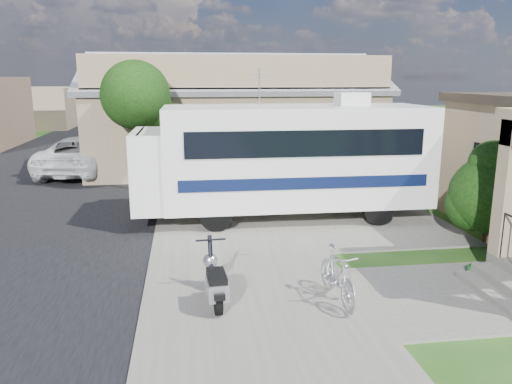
{
  "coord_description": "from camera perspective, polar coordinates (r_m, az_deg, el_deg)",
  "views": [
    {
      "loc": [
        -2.13,
        -8.98,
        3.97
      ],
      "look_at": [
        -0.5,
        2.5,
        1.3
      ],
      "focal_mm": 35.0,
      "sensor_mm": 36.0,
      "label": 1
    }
  ],
  "objects": [
    {
      "name": "ground",
      "position": [
        10.05,
        4.91,
        -10.35
      ],
      "size": [
        120.0,
        120.0,
        0.0
      ],
      "primitive_type": "plane",
      "color": "#1B4011"
    },
    {
      "name": "street_slab",
      "position": [
        20.12,
        -23.39,
        0.53
      ],
      "size": [
        9.0,
        80.0,
        0.02
      ],
      "primitive_type": "cube",
      "color": "black",
      "rests_on": "ground"
    },
    {
      "name": "sidewalk_slab",
      "position": [
        19.42,
        -4.58,
        1.22
      ],
      "size": [
        4.0,
        80.0,
        0.06
      ],
      "primitive_type": "cube",
      "color": "#605F56",
      "rests_on": "ground"
    },
    {
      "name": "driveway_slab",
      "position": [
        14.51,
        6.73,
        -2.9
      ],
      "size": [
        7.0,
        6.0,
        0.05
      ],
      "primitive_type": "cube",
      "color": "#605F56",
      "rests_on": "ground"
    },
    {
      "name": "walk_slab",
      "position": [
        10.28,
        23.07,
        -10.71
      ],
      "size": [
        4.0,
        3.0,
        0.05
      ],
      "primitive_type": "cube",
      "color": "#605F56",
      "rests_on": "ground"
    },
    {
      "name": "warehouse",
      "position": [
        23.13,
        -2.8,
        8.03
      ],
      "size": [
        12.5,
        8.4,
        5.04
      ],
      "color": "#76644A",
      "rests_on": "ground"
    },
    {
      "name": "distant_bldg_near",
      "position": [
        44.93,
        -25.03,
        8.74
      ],
      "size": [
        8.0,
        7.0,
        3.2
      ],
      "primitive_type": "cube",
      "color": "#76644A",
      "rests_on": "ground"
    },
    {
      "name": "street_tree_a",
      "position": [
        18.12,
        -13.26,
        10.34
      ],
      "size": [
        2.44,
        2.4,
        4.58
      ],
      "color": "black",
      "rests_on": "ground"
    },
    {
      "name": "street_tree_b",
      "position": [
        28.08,
        -11.52,
        11.53
      ],
      "size": [
        2.44,
        2.4,
        4.73
      ],
      "color": "black",
      "rests_on": "ground"
    },
    {
      "name": "street_tree_c",
      "position": [
        37.08,
        -10.72,
        11.41
      ],
      "size": [
        2.44,
        2.4,
        4.42
      ],
      "color": "black",
      "rests_on": "ground"
    },
    {
      "name": "motorhome",
      "position": [
        14.12,
        3.34,
        4.09
      ],
      "size": [
        8.2,
        2.74,
        4.19
      ],
      "rotation": [
        0.0,
        0.0,
        -0.01
      ],
      "color": "silver",
      "rests_on": "ground"
    },
    {
      "name": "shrub",
      "position": [
        13.29,
        25.23,
        0.1
      ],
      "size": [
        2.06,
        1.97,
        2.53
      ],
      "color": "black",
      "rests_on": "ground"
    },
    {
      "name": "scooter",
      "position": [
        8.93,
        -4.73,
        -10.16
      ],
      "size": [
        0.56,
        1.59,
        1.05
      ],
      "rotation": [
        0.0,
        0.0,
        0.06
      ],
      "color": "black",
      "rests_on": "ground"
    },
    {
      "name": "bicycle",
      "position": [
        9.1,
        9.28,
        -9.7
      ],
      "size": [
        0.58,
        1.66,
        0.98
      ],
      "primitive_type": "imported",
      "rotation": [
        0.0,
        0.0,
        0.08
      ],
      "color": "#AAA9B1",
      "rests_on": "ground"
    },
    {
      "name": "pickup_truck",
      "position": [
        22.21,
        -18.7,
        4.06
      ],
      "size": [
        3.69,
        6.11,
        1.59
      ],
      "primitive_type": "imported",
      "rotation": [
        0.0,
        0.0,
        2.95
      ],
      "color": "silver",
      "rests_on": "ground"
    },
    {
      "name": "van",
      "position": [
        29.37,
        -16.33,
        6.37
      ],
      "size": [
        2.47,
        5.95,
        1.72
      ],
      "primitive_type": "imported",
      "rotation": [
        0.0,
        0.0,
        -0.01
      ],
      "color": "silver",
      "rests_on": "ground"
    },
    {
      "name": "garden_hose",
      "position": [
        11.26,
        23.96,
        -8.36
      ],
      "size": [
        0.4,
        0.4,
        0.18
      ],
      "primitive_type": "cylinder",
      "color": "#167027",
      "rests_on": "ground"
    }
  ]
}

